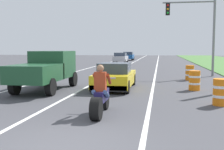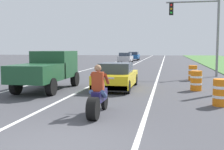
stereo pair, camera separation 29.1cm
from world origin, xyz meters
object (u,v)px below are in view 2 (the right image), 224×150
at_px(construction_barrel_mid, 196,81).
at_px(distant_car_far_ahead, 125,58).
at_px(pickup_truck_left_lane_dark_green, 48,68).
at_px(distant_car_further_ahead, 134,56).
at_px(sports_car_yellow, 116,77).
at_px(construction_barrel_nearest, 221,92).
at_px(motorcycle_with_rider, 98,97).
at_px(traffic_light_mast_near, 202,24).
at_px(construction_barrel_far, 193,73).

relative_size(construction_barrel_mid, distant_car_far_ahead, 0.25).
distance_m(pickup_truck_left_lane_dark_green, distant_car_far_ahead, 26.90).
height_order(distant_car_far_ahead, distant_car_further_ahead, same).
distance_m(sports_car_yellow, construction_barrel_nearest, 5.87).
bearing_deg(construction_barrel_mid, sports_car_yellow, -178.77).
bearing_deg(pickup_truck_left_lane_dark_green, motorcycle_with_rider, -51.98).
distance_m(traffic_light_mast_near, construction_barrel_nearest, 11.98).
xyz_separation_m(traffic_light_mast_near, distant_car_further_ahead, (-8.32, 27.55, -3.18)).
bearing_deg(motorcycle_with_rider, construction_barrel_mid, 59.68).
bearing_deg(traffic_light_mast_near, distant_car_far_ahead, 115.00).
bearing_deg(construction_barrel_far, distant_car_far_ahead, 109.79).
relative_size(pickup_truck_left_lane_dark_green, construction_barrel_nearest, 4.80).
distance_m(construction_barrel_far, distant_car_further_ahead, 31.48).
relative_size(traffic_light_mast_near, construction_barrel_nearest, 6.00).
bearing_deg(distant_car_further_ahead, pickup_truck_left_lane_dark_green, -90.26).
bearing_deg(construction_barrel_nearest, traffic_light_mast_near, 87.26).
distance_m(traffic_light_mast_near, distant_car_far_ahead, 20.13).
xyz_separation_m(construction_barrel_far, distant_car_further_ahead, (-7.49, 30.58, 0.27)).
relative_size(construction_barrel_nearest, construction_barrel_mid, 1.00).
xyz_separation_m(distant_car_far_ahead, distant_car_further_ahead, (0.08, 9.54, 0.00)).
bearing_deg(distant_car_further_ahead, construction_barrel_mid, -78.36).
bearing_deg(traffic_light_mast_near, construction_barrel_mid, -97.85).
bearing_deg(construction_barrel_nearest, construction_barrel_far, 91.89).
relative_size(traffic_light_mast_near, distant_car_far_ahead, 1.50).
bearing_deg(construction_barrel_nearest, construction_barrel_mid, 97.74).
height_order(sports_car_yellow, distant_car_far_ahead, distant_car_far_ahead).
relative_size(sports_car_yellow, pickup_truck_left_lane_dark_green, 0.90).
distance_m(motorcycle_with_rider, pickup_truck_left_lane_dark_green, 6.27).
bearing_deg(construction_barrel_far, motorcycle_with_rider, -109.46).
bearing_deg(distant_car_further_ahead, sports_car_yellow, -84.83).
distance_m(sports_car_yellow, construction_barrel_far, 6.41).
bearing_deg(construction_barrel_mid, traffic_light_mast_near, 82.15).
relative_size(sports_car_yellow, distant_car_far_ahead, 1.08).
bearing_deg(sports_car_yellow, pickup_truck_left_lane_dark_green, -161.84).
bearing_deg(traffic_light_mast_near, distant_car_further_ahead, 106.81).
height_order(sports_car_yellow, construction_barrel_nearest, sports_car_yellow).
height_order(motorcycle_with_rider, construction_barrel_mid, motorcycle_with_rider).
distance_m(motorcycle_with_rider, construction_barrel_mid, 7.08).
relative_size(pickup_truck_left_lane_dark_green, distant_car_far_ahead, 1.20).
bearing_deg(pickup_truck_left_lane_dark_green, traffic_light_mast_near, 46.32).
bearing_deg(distant_car_further_ahead, construction_barrel_far, -76.23).
distance_m(construction_barrel_mid, distant_car_far_ahead, 26.73).
distance_m(pickup_truck_left_lane_dark_green, distant_car_further_ahead, 36.43).
height_order(motorcycle_with_rider, pickup_truck_left_lane_dark_green, pickup_truck_left_lane_dark_green).
relative_size(distant_car_far_ahead, distant_car_further_ahead, 1.00).
relative_size(sports_car_yellow, construction_barrel_far, 4.30).
distance_m(motorcycle_with_rider, traffic_light_mast_near, 14.95).
relative_size(sports_car_yellow, traffic_light_mast_near, 0.72).
distance_m(sports_car_yellow, traffic_light_mast_near, 9.89).
xyz_separation_m(construction_barrel_far, distant_car_far_ahead, (-7.57, 21.04, 0.27)).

